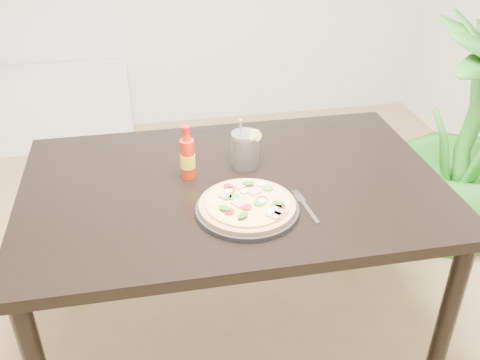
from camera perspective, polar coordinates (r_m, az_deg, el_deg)
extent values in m
cube|color=black|center=(1.80, -0.72, -0.77)|extent=(1.40, 0.90, 0.04)
cylinder|color=black|center=(1.95, 21.04, -14.25)|extent=(0.06, 0.06, 0.71)
cylinder|color=black|center=(2.34, -18.13, -5.10)|extent=(0.06, 0.06, 0.71)
cylinder|color=black|center=(2.48, 12.40, -1.90)|extent=(0.06, 0.06, 0.71)
cylinder|color=black|center=(1.64, 0.77, -3.14)|extent=(0.32, 0.32, 0.02)
cylinder|color=tan|center=(1.63, 0.78, -2.71)|extent=(0.30, 0.30, 0.01)
cylinder|color=#E6D264|center=(1.62, 0.78, -2.40)|extent=(0.26, 0.26, 0.01)
cube|color=#D78688|center=(1.57, 3.97, -3.38)|extent=(0.05, 0.05, 0.01)
cube|color=#D78688|center=(1.65, -1.62, -1.52)|extent=(0.05, 0.05, 0.01)
cube|color=#D78688|center=(1.69, -0.18, -0.57)|extent=(0.05, 0.05, 0.01)
cube|color=#D78688|center=(1.61, -0.09, -2.49)|extent=(0.05, 0.05, 0.01)
cube|color=#D78688|center=(1.66, 1.48, -1.22)|extent=(0.05, 0.05, 0.01)
cube|color=#D78688|center=(1.56, 3.66, -3.72)|extent=(0.05, 0.05, 0.01)
cylinder|color=red|center=(1.59, 0.69, -2.93)|extent=(0.03, 0.03, 0.01)
cylinder|color=red|center=(1.59, 4.33, -2.92)|extent=(0.03, 0.03, 0.01)
cylinder|color=red|center=(1.63, 2.36, -2.07)|extent=(0.03, 0.03, 0.01)
cylinder|color=red|center=(1.69, -1.26, -0.70)|extent=(0.03, 0.03, 0.01)
cylinder|color=red|center=(1.67, -1.11, -1.15)|extent=(0.03, 0.03, 0.01)
cylinder|color=red|center=(1.57, -1.17, -3.39)|extent=(0.03, 0.03, 0.01)
cylinder|color=#41802A|center=(1.64, -1.45, -1.80)|extent=(0.03, 0.03, 0.01)
cylinder|color=#41802A|center=(1.61, 2.02, -2.45)|extent=(0.03, 0.03, 0.01)
cylinder|color=#41802A|center=(1.68, 3.00, -0.87)|extent=(0.03, 0.03, 0.01)
cylinder|color=#41802A|center=(1.64, -0.63, -1.82)|extent=(0.03, 0.03, 0.01)
cylinder|color=#41802A|center=(1.59, 3.93, -3.05)|extent=(0.03, 0.03, 0.01)
ellipsoid|color=beige|center=(1.66, 0.45, -1.19)|extent=(0.03, 0.03, 0.01)
ellipsoid|color=beige|center=(1.57, 3.26, -3.41)|extent=(0.03, 0.03, 0.01)
ellipsoid|color=beige|center=(1.66, -1.24, -1.20)|extent=(0.03, 0.03, 0.01)
ellipsoid|color=beige|center=(1.62, 2.37, -2.23)|extent=(0.03, 0.03, 0.01)
ellipsoid|color=beige|center=(1.70, 2.29, -0.44)|extent=(0.03, 0.03, 0.01)
ellipsoid|color=beige|center=(1.70, 2.39, -0.39)|extent=(0.03, 0.03, 0.01)
ellipsoid|color=#1C711B|center=(1.60, 4.13, -2.42)|extent=(0.05, 0.04, 0.00)
ellipsoid|color=#1C711B|center=(1.54, 0.29, -3.75)|extent=(0.05, 0.04, 0.00)
ellipsoid|color=#1C711B|center=(1.57, -1.65, -2.98)|extent=(0.04, 0.04, 0.00)
ellipsoid|color=#1C711B|center=(1.69, 0.89, -0.32)|extent=(0.04, 0.03, 0.00)
cylinder|color=red|center=(1.79, -5.60, 2.26)|extent=(0.05, 0.05, 0.14)
cylinder|color=yellow|center=(1.79, -5.59, 2.07)|extent=(0.05, 0.05, 0.05)
cylinder|color=red|center=(1.75, -5.74, 4.67)|extent=(0.03, 0.03, 0.03)
cylinder|color=red|center=(1.74, -5.78, 5.40)|extent=(0.03, 0.03, 0.02)
cylinder|color=black|center=(1.86, 0.53, 3.07)|extent=(0.09, 0.09, 0.11)
cylinder|color=silver|center=(1.85, 0.53, 3.28)|extent=(0.10, 0.10, 0.12)
cylinder|color=#F2E059|center=(1.82, 1.63, 4.74)|extent=(0.04, 0.01, 0.04)
cylinder|color=#B2B2B7|center=(1.84, 0.17, 4.39)|extent=(0.03, 0.06, 0.17)
cube|color=silver|center=(1.65, 7.48, -3.42)|extent=(0.03, 0.12, 0.00)
cube|color=silver|center=(1.71, 6.41, -1.96)|extent=(0.03, 0.04, 0.00)
cube|color=silver|center=(1.73, 5.72, -1.44)|extent=(0.01, 0.03, 0.00)
cube|color=silver|center=(1.73, 5.91, -1.41)|extent=(0.01, 0.03, 0.00)
cube|color=silver|center=(1.73, 6.09, -1.38)|extent=(0.01, 0.03, 0.00)
cube|color=silver|center=(1.73, 6.27, -1.34)|extent=(0.01, 0.03, 0.00)
imported|color=#2A8022|center=(2.71, 23.26, 3.97)|extent=(0.87, 0.87, 1.10)
cylinder|color=brown|center=(2.93, 21.48, -3.69)|extent=(0.28, 0.28, 0.22)
cube|color=white|center=(3.82, -22.13, 6.94)|extent=(1.40, 0.34, 0.50)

